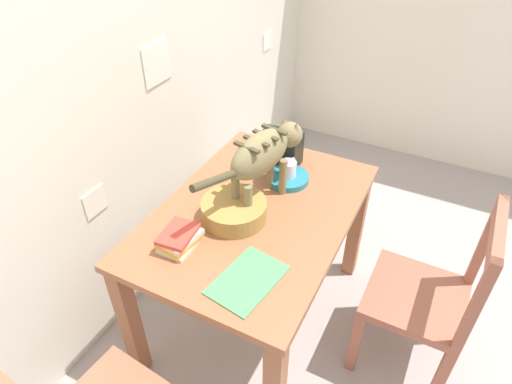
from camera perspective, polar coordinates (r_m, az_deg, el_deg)
wall_rear at (r=2.01m, az=-19.75°, el=14.10°), size 4.78×0.11×2.50m
dining_table at (r=2.01m, az=0.00°, el=-4.41°), size 1.17×0.80×0.73m
cat at (r=1.86m, az=1.05°, el=5.01°), size 0.66×0.20×0.35m
saucer_bowl at (r=2.12m, az=4.12°, el=1.83°), size 0.21×0.21×0.03m
coffee_mug at (r=2.09m, az=4.23°, el=3.08°), size 0.12×0.08×0.08m
magazine at (r=1.65m, az=-1.11°, el=-11.35°), size 0.32×0.24×0.01m
book_stack at (r=1.78m, az=-9.93°, el=-6.00°), size 0.18×0.14×0.07m
wicker_basket at (r=1.88m, az=-2.88°, el=-2.34°), size 0.28×0.28×0.08m
toaster at (r=2.21m, az=3.24°, el=5.72°), size 0.12×0.20×0.18m
wooden_chair_far at (r=2.10m, az=21.36°, el=-12.64°), size 0.42×0.42×0.92m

